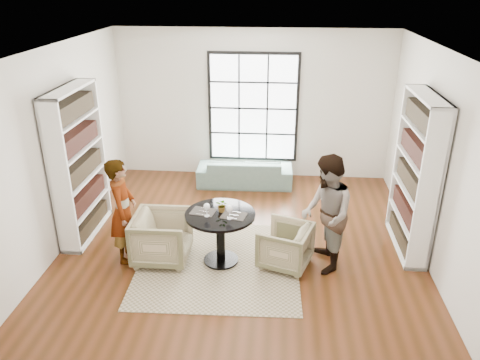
# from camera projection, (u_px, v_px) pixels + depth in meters

# --- Properties ---
(ground) EXTENTS (6.00, 6.00, 0.00)m
(ground) POSITION_uv_depth(u_px,v_px,m) (241.00, 248.00, 7.27)
(ground) COLOR #572A14
(room_shell) EXTENTS (6.00, 6.01, 6.00)m
(room_shell) POSITION_uv_depth(u_px,v_px,m) (244.00, 160.00, 7.27)
(room_shell) COLOR silver
(room_shell) RESTS_ON ground
(rug) EXTENTS (2.40, 2.40, 0.01)m
(rug) POSITION_uv_depth(u_px,v_px,m) (218.00, 263.00, 6.90)
(rug) COLOR tan
(rug) RESTS_ON ground
(pedestal_table) EXTENTS (1.01, 1.01, 0.80)m
(pedestal_table) POSITION_uv_depth(u_px,v_px,m) (220.00, 227.00, 6.72)
(pedestal_table) COLOR black
(pedestal_table) RESTS_ON ground
(sofa) EXTENTS (1.91, 0.79, 0.55)m
(sofa) POSITION_uv_depth(u_px,v_px,m) (245.00, 171.00, 9.41)
(sofa) COLOR gray
(sofa) RESTS_ON ground
(armchair_left) EXTENTS (0.82, 0.80, 0.74)m
(armchair_left) POSITION_uv_depth(u_px,v_px,m) (162.00, 238.00, 6.85)
(armchair_left) COLOR tan
(armchair_left) RESTS_ON ground
(armchair_right) EXTENTS (0.89, 0.87, 0.64)m
(armchair_right) POSITION_uv_depth(u_px,v_px,m) (285.00, 246.00, 6.74)
(armchair_right) COLOR tan
(armchair_right) RESTS_ON ground
(person_left) EXTENTS (0.45, 0.62, 1.58)m
(person_left) POSITION_uv_depth(u_px,v_px,m) (123.00, 211.00, 6.73)
(person_left) COLOR gray
(person_left) RESTS_ON ground
(person_right) EXTENTS (0.74, 0.90, 1.71)m
(person_right) POSITION_uv_depth(u_px,v_px,m) (326.00, 214.00, 6.49)
(person_right) COLOR gray
(person_right) RESTS_ON ground
(placemat_left) EXTENTS (0.39, 0.32, 0.01)m
(placemat_left) POSITION_uv_depth(u_px,v_px,m) (203.00, 212.00, 6.67)
(placemat_left) COLOR #292723
(placemat_left) RESTS_ON pedestal_table
(placemat_right) EXTENTS (0.39, 0.32, 0.01)m
(placemat_right) POSITION_uv_depth(u_px,v_px,m) (234.00, 215.00, 6.56)
(placemat_right) COLOR #292723
(placemat_right) RESTS_ON pedestal_table
(cutlery_left) EXTENTS (0.18, 0.24, 0.01)m
(cutlery_left) POSITION_uv_depth(u_px,v_px,m) (203.00, 211.00, 6.67)
(cutlery_left) COLOR silver
(cutlery_left) RESTS_ON placemat_left
(cutlery_right) EXTENTS (0.18, 0.24, 0.01)m
(cutlery_right) POSITION_uv_depth(u_px,v_px,m) (234.00, 215.00, 6.56)
(cutlery_right) COLOR silver
(cutlery_right) RESTS_ON placemat_right
(wine_glass_left) EXTENTS (0.09, 0.09, 0.20)m
(wine_glass_left) POSITION_uv_depth(u_px,v_px,m) (207.00, 207.00, 6.49)
(wine_glass_left) COLOR silver
(wine_glass_left) RESTS_ON pedestal_table
(wine_glass_right) EXTENTS (0.09, 0.09, 0.20)m
(wine_glass_right) POSITION_uv_depth(u_px,v_px,m) (229.00, 209.00, 6.42)
(wine_glass_right) COLOR silver
(wine_glass_right) RESTS_ON pedestal_table
(flower_centerpiece) EXTENTS (0.22, 0.21, 0.20)m
(flower_centerpiece) POSITION_uv_depth(u_px,v_px,m) (222.00, 205.00, 6.64)
(flower_centerpiece) COLOR gray
(flower_centerpiece) RESTS_ON pedestal_table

